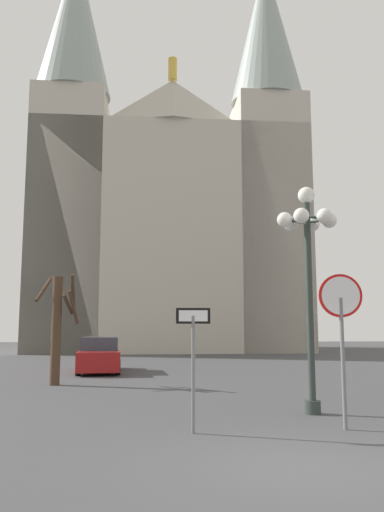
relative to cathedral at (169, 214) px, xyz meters
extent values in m
plane|color=#424244|center=(1.12, -35.44, -11.41)|extent=(120.00, 120.00, 0.00)
cube|color=#BCB5A5|center=(-0.02, 1.24, -2.61)|extent=(21.66, 13.99, 17.61)
pyramid|color=#BCB5A5|center=(0.08, -4.56, 7.95)|extent=(7.53, 2.14, 3.50)
cylinder|color=gold|center=(0.08, -4.56, 10.60)|extent=(0.70, 0.70, 1.80)
cube|color=#BCB5A5|center=(-7.91, -2.97, -1.30)|extent=(5.59, 5.59, 20.22)
cone|color=gray|center=(-7.91, -2.97, 15.31)|extent=(6.04, 6.04, 13.00)
cube|color=#BCB5A5|center=(8.01, -2.67, -1.30)|extent=(5.59, 5.59, 20.22)
cone|color=gray|center=(8.01, -2.67, 15.31)|extent=(6.04, 6.04, 13.00)
cylinder|color=slate|center=(2.67, -32.81, -10.15)|extent=(0.08, 0.08, 2.52)
cylinder|color=red|center=(2.67, -32.81, -8.85)|extent=(0.86, 0.11, 0.85)
cylinder|color=white|center=(2.67, -32.83, -8.85)|extent=(0.75, 0.07, 0.75)
cylinder|color=slate|center=(-0.26, -32.96, -10.33)|extent=(0.07, 0.07, 2.16)
cube|color=black|center=(-0.26, -32.96, -9.26)|extent=(0.65, 0.07, 0.30)
cube|color=white|center=(-0.26, -32.98, -9.26)|extent=(0.55, 0.04, 0.21)
cylinder|color=#2D3833|center=(2.58, -31.02, -8.98)|extent=(0.16, 0.16, 4.86)
cylinder|color=#2D3833|center=(2.58, -31.02, -11.26)|extent=(0.36, 0.36, 0.30)
sphere|color=white|center=(2.58, -31.02, -6.36)|extent=(0.40, 0.40, 0.40)
sphere|color=white|center=(3.12, -31.02, -6.96)|extent=(0.36, 0.36, 0.36)
cylinder|color=#2D3833|center=(2.85, -31.02, -6.96)|extent=(0.05, 0.54, 0.05)
sphere|color=white|center=(2.85, -30.55, -6.96)|extent=(0.36, 0.36, 0.36)
cylinder|color=#2D3833|center=(2.72, -30.78, -6.96)|extent=(0.49, 0.31, 0.05)
sphere|color=white|center=(2.31, -30.55, -6.96)|extent=(0.36, 0.36, 0.36)
cylinder|color=#2D3833|center=(2.45, -30.78, -6.96)|extent=(0.49, 0.31, 0.05)
sphere|color=white|center=(2.04, -31.02, -6.96)|extent=(0.36, 0.36, 0.36)
cylinder|color=#2D3833|center=(2.31, -31.02, -6.96)|extent=(0.05, 0.54, 0.05)
sphere|color=white|center=(2.31, -31.48, -6.96)|extent=(0.36, 0.36, 0.36)
cylinder|color=#2D3833|center=(2.45, -31.25, -6.96)|extent=(0.49, 0.31, 0.05)
sphere|color=white|center=(2.85, -31.48, -6.96)|extent=(0.36, 0.36, 0.36)
cylinder|color=#2D3833|center=(2.72, -31.25, -6.96)|extent=(0.49, 0.31, 0.05)
cylinder|color=#473323|center=(-4.37, -24.78, -9.58)|extent=(0.33, 0.33, 3.66)
cylinder|color=#473323|center=(-3.81, -24.84, -8.81)|extent=(0.26, 1.22, 1.16)
cylinder|color=#473323|center=(-3.85, -24.74, -8.28)|extent=(0.20, 1.13, 1.20)
cylinder|color=#473323|center=(-4.88, -24.65, -8.19)|extent=(0.38, 1.11, 0.91)
cylinder|color=#473323|center=(-3.99, -24.86, -8.70)|extent=(0.30, 0.85, 0.69)
cube|color=maroon|center=(-3.45, -19.82, -10.87)|extent=(2.15, 4.71, 0.79)
cube|color=#333D47|center=(-3.47, -19.60, -10.19)|extent=(1.79, 2.69, 0.56)
cylinder|color=black|center=(-2.53, -21.30, -11.09)|extent=(0.28, 0.66, 0.64)
cylinder|color=black|center=(-4.08, -21.44, -11.09)|extent=(0.28, 0.66, 0.64)
cylinder|color=black|center=(-2.82, -18.20, -11.09)|extent=(0.28, 0.66, 0.64)
cylinder|color=black|center=(-4.37, -18.35, -11.09)|extent=(0.28, 0.66, 0.64)
camera|label=1|loc=(-0.93, -42.79, -9.46)|focal=36.22mm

